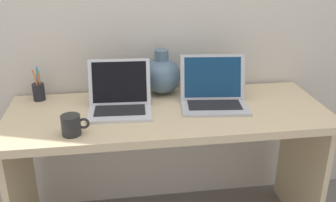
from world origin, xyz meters
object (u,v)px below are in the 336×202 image
object	(u,v)px
laptop_right	(213,92)
coffee_mug	(72,125)
laptop_left	(120,98)
pen_cup	(39,91)
green_vase	(162,75)

from	to	relation	value
laptop_right	coffee_mug	xyz separation A→B (m)	(-0.70, -0.25, -0.02)
laptop_left	coffee_mug	size ratio (longest dim) A/B	2.64
laptop_left	laptop_right	distance (m)	0.48
pen_cup	coffee_mug	bearing A→B (deg)	-64.52
laptop_left	pen_cup	size ratio (longest dim) A/B	1.80
laptop_left	laptop_right	world-z (taller)	laptop_right
laptop_left	pen_cup	bearing A→B (deg)	156.39
laptop_right	pen_cup	size ratio (longest dim) A/B	2.01
coffee_mug	green_vase	bearing A→B (deg)	44.39
pen_cup	laptop_left	bearing A→B (deg)	-23.61
laptop_left	pen_cup	world-z (taller)	laptop_left
coffee_mug	laptop_left	bearing A→B (deg)	48.72
laptop_left	coffee_mug	distance (m)	0.33
laptop_right	coffee_mug	bearing A→B (deg)	-160.50
green_vase	laptop_left	bearing A→B (deg)	-140.24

